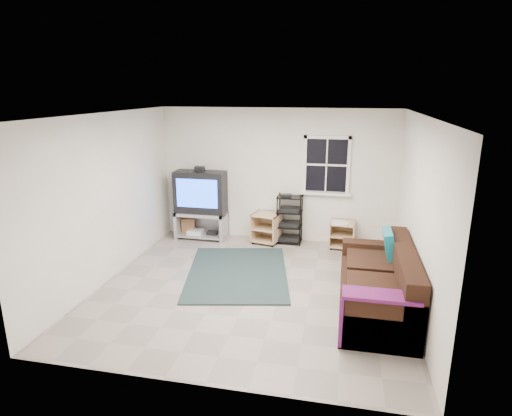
% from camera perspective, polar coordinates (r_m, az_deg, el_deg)
% --- Properties ---
extents(room, '(4.60, 4.62, 4.60)m').
position_cam_1_polar(room, '(8.25, 9.35, 5.18)').
color(room, gray).
rests_on(room, ground).
extents(tv_unit, '(1.01, 0.50, 1.48)m').
position_cam_1_polar(tv_unit, '(8.61, -7.36, 1.17)').
color(tv_unit, '#A3A3AB').
rests_on(tv_unit, ground).
extents(av_rack, '(0.49, 0.35, 0.97)m').
position_cam_1_polar(av_rack, '(8.39, 4.48, -1.89)').
color(av_rack, black).
rests_on(av_rack, ground).
extents(side_table_left, '(0.59, 0.59, 0.59)m').
position_cam_1_polar(side_table_left, '(8.46, 1.50, -2.48)').
color(side_table_left, '#D8AF85').
rests_on(side_table_left, ground).
extents(side_table_right, '(0.49, 0.50, 0.53)m').
position_cam_1_polar(side_table_right, '(8.34, 11.42, -3.22)').
color(side_table_right, '#D8AF85').
rests_on(side_table_right, ground).
extents(sofa, '(0.95, 2.14, 0.98)m').
position_cam_1_polar(sofa, '(6.13, 16.14, -10.08)').
color(sofa, black).
rests_on(sofa, ground).
extents(shag_rug, '(2.01, 2.47, 0.03)m').
position_cam_1_polar(shag_rug, '(7.14, -2.48, -8.60)').
color(shag_rug, black).
rests_on(shag_rug, ground).
extents(paper_bag, '(0.30, 0.22, 0.38)m').
position_cam_1_polar(paper_bag, '(8.94, -8.98, -2.51)').
color(paper_bag, olive).
rests_on(paper_bag, ground).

